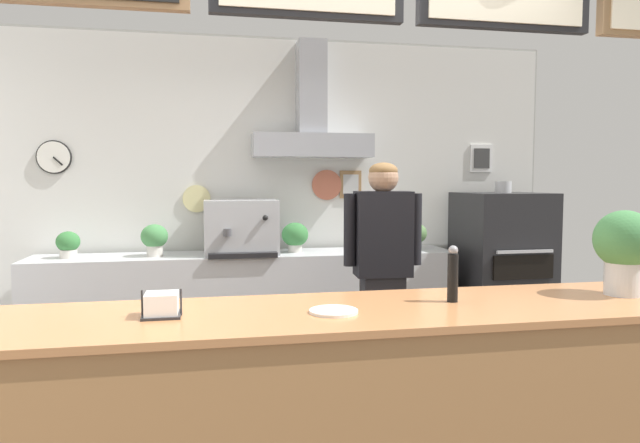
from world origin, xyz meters
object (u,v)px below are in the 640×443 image
Objects in this scene: potted_basil at (416,235)px; napkin_holder at (162,306)px; potted_sage at (68,244)px; pepper_grinder at (453,274)px; condiment_plate at (334,311)px; potted_thyme at (154,238)px; espresso_machine at (241,228)px; potted_rosemary at (295,236)px; pizza_oven at (501,273)px; basil_vase at (624,248)px; shop_worker at (382,276)px.

napkin_holder is at bearing -129.50° from potted_basil.
potted_sage is 2.53m from napkin_holder.
condiment_plate is at bearing -170.13° from pepper_grinder.
napkin_holder is at bearing -69.36° from potted_sage.
potted_thyme reaches higher than condiment_plate.
pepper_grinder is 1.26× the size of condiment_plate.
potted_rosemary is at bearing 5.12° from espresso_machine.
potted_basil is at bearing -0.32° from potted_sage.
condiment_plate is at bearing -57.32° from potted_sage.
pizza_oven is at bearing 56.50° from pepper_grinder.
pepper_grinder reaches higher than potted_rosemary.
napkin_holder is at bearing -110.38° from potted_rosemary.
potted_basil reaches higher than napkin_holder.
potted_thyme is 1.64× the size of napkin_holder.
basil_vase is at bearing -45.37° from potted_thyme.
potted_basil is at bearing 0.11° from potted_thyme.
pizza_oven is 6.14× the size of potted_rosemary.
pizza_oven is 1.85m from potted_rosemary.
espresso_machine is 1.50× the size of basil_vase.
potted_sage is (-3.59, 0.11, 0.33)m from pizza_oven.
potted_thyme is at bearing -178.17° from potted_rosemary.
espresso_machine reaches higher than pepper_grinder.
napkin_holder is at bearing 48.80° from shop_worker.
potted_sage is at bearing 178.22° from potted_thyme.
potted_sage reaches higher than napkin_holder.
potted_thyme is at bearing -179.89° from potted_basil.
napkin_holder is 0.39× the size of basil_vase.
pepper_grinder is at bearing -71.19° from espresso_machine.
espresso_machine reaches higher than condiment_plate.
potted_sage is 0.53× the size of basil_vase.
condiment_plate is (-1.39, -0.08, -0.21)m from basil_vase.
potted_basil is 2.73m from condiment_plate.
napkin_holder is (-2.70, -2.25, 0.33)m from pizza_oven.
shop_worker is at bearing -145.25° from pizza_oven.
condiment_plate is at bearing 69.25° from shop_worker.
espresso_machine is at bearing -0.34° from potted_thyme.
shop_worker reaches higher than potted_rosemary.
potted_rosemary is 1.26× the size of condiment_plate.
potted_rosemary is 1.05m from potted_basil.
pepper_grinder is at bearing 9.87° from condiment_plate.
potted_rosemary is (-1.81, 0.13, 0.36)m from pizza_oven.
potted_sage is 1.05× the size of condiment_plate.
espresso_machine is at bearing 108.81° from pepper_grinder.
shop_worker reaches higher than potted_basil.
espresso_machine is 2.45m from pepper_grinder.
shop_worker is at bearing -50.66° from espresso_machine.
napkin_holder is at bearing -140.16° from pizza_oven.
potted_basil is at bearing 62.41° from condiment_plate.
potted_basil is at bearing -116.47° from shop_worker.
potted_rosemary is at bearing 85.05° from condiment_plate.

